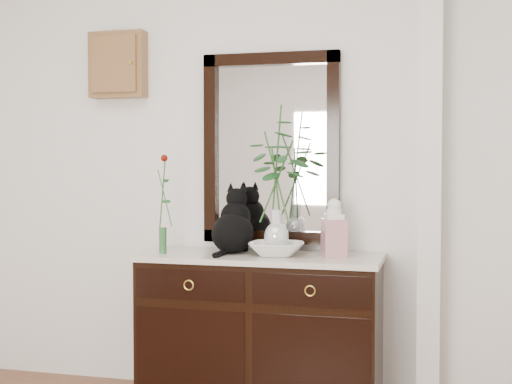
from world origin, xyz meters
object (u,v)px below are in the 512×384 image
(cat, at_px, (233,220))
(ginger_jar, at_px, (334,227))
(lotus_bowl, at_px, (276,249))
(sideboard, at_px, (261,322))

(cat, bearing_deg, ginger_jar, 0.02)
(lotus_bowl, bearing_deg, sideboard, 167.84)
(cat, relative_size, lotus_bowl, 1.23)
(sideboard, distance_m, cat, 0.59)
(cat, height_order, lotus_bowl, cat)
(sideboard, distance_m, ginger_jar, 0.67)
(cat, bearing_deg, lotus_bowl, -9.86)
(cat, height_order, ginger_jar, cat)
(lotus_bowl, height_order, ginger_jar, ginger_jar)
(sideboard, height_order, ginger_jar, ginger_jar)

